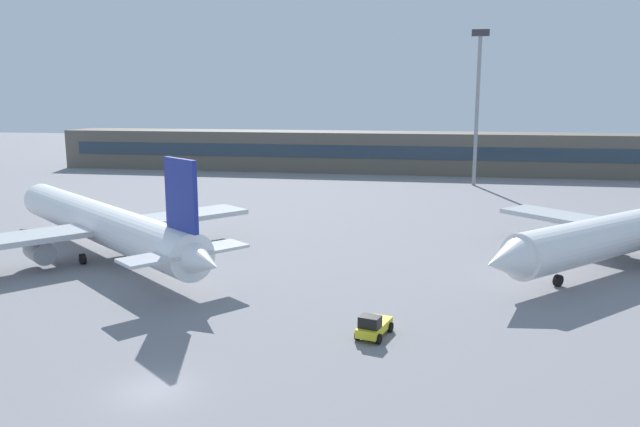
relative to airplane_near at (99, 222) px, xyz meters
The scene contains 6 objects.
ground_plane 23.15m from the airplane_near, 32.22° to the left, with size 400.00×400.00×0.00m, color gray.
terminal_building 83.72m from the airplane_near, 76.63° to the left, with size 143.93×12.13×9.00m.
airplane_near is the anchor object (origin of this frame).
airplane_mid 55.37m from the airplane_near, ahead, with size 34.70×35.72×11.38m.
baggage_tug_yellow 35.62m from the airplane_near, 29.53° to the right, with size 2.55×3.86×1.75m.
floodlight_tower_west 76.55m from the airplane_near, 55.94° to the left, with size 3.20×0.80×29.00m.
Camera 1 is at (15.38, -30.20, 16.42)m, focal length 34.37 mm.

